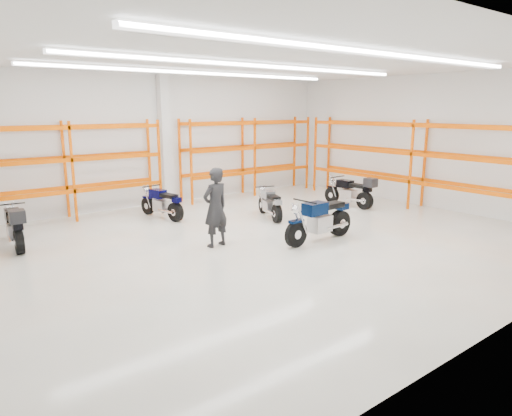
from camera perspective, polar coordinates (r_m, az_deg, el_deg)
ground at (r=11.96m, az=1.77°, el=-3.98°), size 14.00×14.00×0.00m
room_shell at (r=11.49m, az=1.80°, el=11.95°), size 14.02×12.02×4.51m
motorcycle_main at (r=11.89m, az=8.25°, el=-1.53°), size 2.33×0.77×1.15m
motorcycle_back_a at (r=12.55m, az=-27.88°, el=-2.18°), size 0.68×2.14×1.10m
motorcycle_back_b at (r=14.43m, az=-11.58°, el=0.50°), size 0.69×1.98×0.98m
motorcycle_back_c at (r=14.15m, az=1.80°, el=0.43°), size 0.88×1.83×0.93m
motorcycle_back_d at (r=16.12m, az=11.94°, el=1.96°), size 0.68×2.12×1.09m
standing_man at (r=11.22m, az=-5.10°, el=0.07°), size 0.78×0.56×1.97m
structural_column at (r=16.42m, az=-11.32°, el=8.26°), size 0.32×0.32×4.50m
pallet_racking_back_left at (r=14.93m, az=-22.43°, el=5.38°), size 5.67×0.87×3.00m
pallet_racking_back_right at (r=17.95m, az=-0.94°, el=7.34°), size 5.67×0.87×3.00m
pallet_racking_side at (r=16.45m, az=19.64°, el=6.26°), size 0.87×9.07×3.00m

